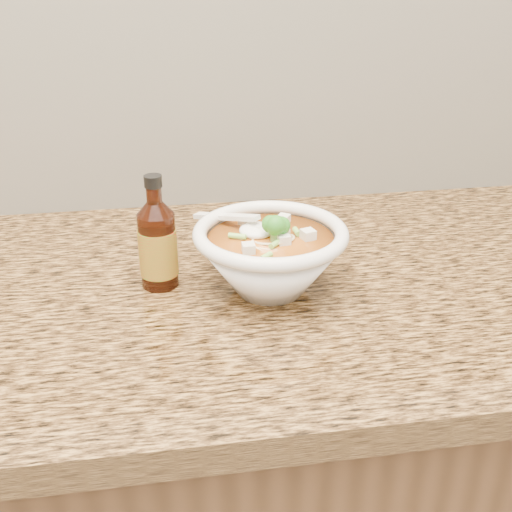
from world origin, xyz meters
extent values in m
cube|color=beige|center=(0.00, 1.99, 1.15)|extent=(4.00, 0.02, 0.50)
cube|color=olive|center=(0.00, 1.68, 0.88)|extent=(4.00, 0.68, 0.04)
cylinder|color=white|center=(0.23, 1.63, 0.90)|extent=(0.09, 0.09, 0.01)
torus|color=white|center=(0.23, 1.63, 0.99)|extent=(0.21, 0.21, 0.02)
torus|color=beige|center=(0.23, 1.63, 0.98)|extent=(0.12, 0.12, 0.00)
torus|color=beige|center=(0.25, 1.62, 0.98)|extent=(0.07, 0.07, 0.00)
torus|color=beige|center=(0.23, 1.62, 0.98)|extent=(0.09, 0.09, 0.00)
torus|color=beige|center=(0.23, 1.62, 0.97)|extent=(0.12, 0.12, 0.00)
torus|color=beige|center=(0.25, 1.63, 0.97)|extent=(0.12, 0.12, 0.00)
torus|color=beige|center=(0.23, 1.62, 0.97)|extent=(0.10, 0.10, 0.00)
cube|color=silver|center=(0.24, 1.65, 0.99)|extent=(0.03, 0.03, 0.02)
cube|color=silver|center=(0.26, 1.59, 0.99)|extent=(0.02, 0.02, 0.02)
cube|color=silver|center=(0.20, 1.60, 0.99)|extent=(0.02, 0.02, 0.02)
cube|color=silver|center=(0.22, 1.65, 0.98)|extent=(0.02, 0.02, 0.02)
cube|color=silver|center=(0.23, 1.66, 0.99)|extent=(0.03, 0.03, 0.02)
cube|color=silver|center=(0.22, 1.60, 0.98)|extent=(0.02, 0.02, 0.02)
cube|color=silver|center=(0.25, 1.61, 0.99)|extent=(0.02, 0.02, 0.02)
cube|color=silver|center=(0.25, 1.61, 0.98)|extent=(0.02, 0.02, 0.01)
cube|color=silver|center=(0.23, 1.61, 0.99)|extent=(0.02, 0.02, 0.02)
ellipsoid|color=#196014|center=(0.24, 1.62, 1.00)|extent=(0.04, 0.04, 0.03)
cylinder|color=#87CE4F|center=(0.21, 1.64, 0.99)|extent=(0.02, 0.02, 0.01)
cylinder|color=#87CE4F|center=(0.25, 1.58, 0.99)|extent=(0.02, 0.01, 0.01)
cylinder|color=#87CE4F|center=(0.26, 1.60, 0.99)|extent=(0.02, 0.02, 0.01)
cylinder|color=#87CE4F|center=(0.19, 1.64, 0.99)|extent=(0.01, 0.02, 0.01)
cylinder|color=#87CE4F|center=(0.26, 1.69, 0.99)|extent=(0.01, 0.02, 0.01)
ellipsoid|color=white|center=(0.22, 1.65, 0.99)|extent=(0.05, 0.05, 0.02)
cube|color=white|center=(0.18, 1.69, 0.99)|extent=(0.09, 0.09, 0.03)
cylinder|color=#391307|center=(0.08, 1.67, 0.95)|extent=(0.06, 0.06, 0.11)
cylinder|color=#391307|center=(0.08, 1.67, 1.04)|extent=(0.02, 0.02, 0.02)
cylinder|color=black|center=(0.08, 1.67, 1.06)|extent=(0.03, 0.03, 0.02)
cylinder|color=red|center=(0.08, 1.67, 0.95)|extent=(0.06, 0.06, 0.07)
camera|label=1|loc=(0.09, 0.86, 1.34)|focal=45.00mm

